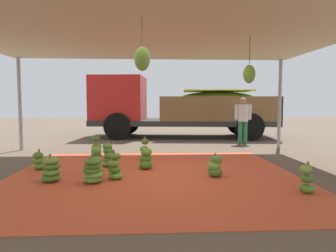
{
  "coord_description": "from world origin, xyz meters",
  "views": [
    {
      "loc": [
        -0.03,
        -5.47,
        1.35
      ],
      "look_at": [
        0.36,
        1.79,
        0.8
      ],
      "focal_mm": 31.95,
      "sensor_mm": 36.0,
      "label": 1
    }
  ],
  "objects": [
    {
      "name": "banana_bunch_4",
      "position": [
        -1.03,
        -0.45,
        0.21
      ],
      "size": [
        0.47,
        0.45,
        0.48
      ],
      "color": "#60932D",
      "rests_on": "tarp_orange"
    },
    {
      "name": "banana_bunch_1",
      "position": [
        -0.69,
        -0.21,
        0.22
      ],
      "size": [
        0.36,
        0.34,
        0.52
      ],
      "color": "#6B9E38",
      "rests_on": "tarp_orange"
    },
    {
      "name": "banana_bunch_2",
      "position": [
        -2.33,
        0.64,
        0.18
      ],
      "size": [
        0.35,
        0.34,
        0.41
      ],
      "color": "#518428",
      "rests_on": "tarp_orange"
    },
    {
      "name": "banana_bunch_7",
      "position": [
        -1.08,
        0.21,
        0.25
      ],
      "size": [
        0.29,
        0.29,
        0.56
      ],
      "color": "#6B9E38",
      "rests_on": "tarp_orange"
    },
    {
      "name": "tarp_orange",
      "position": [
        0.0,
        0.0,
        0.01
      ],
      "size": [
        5.33,
        4.94,
        0.01
      ],
      "primitive_type": "cube",
      "color": "#D1512D",
      "rests_on": "ground"
    },
    {
      "name": "tent_canopy",
      "position": [
        0.01,
        -0.09,
        2.63
      ],
      "size": [
        8.0,
        7.0,
        2.71
      ],
      "color": "#9EA0A5",
      "rests_on": "ground"
    },
    {
      "name": "banana_bunch_9",
      "position": [
        -0.16,
        0.58,
        0.21
      ],
      "size": [
        0.39,
        0.42,
        0.47
      ],
      "color": "#477523",
      "rests_on": "tarp_orange"
    },
    {
      "name": "banana_bunch_5",
      "position": [
        -1.77,
        -0.31,
        0.21
      ],
      "size": [
        0.44,
        0.44,
        0.48
      ],
      "color": "#477523",
      "rests_on": "tarp_orange"
    },
    {
      "name": "worker_0",
      "position": [
        2.98,
        4.24,
        0.9
      ],
      "size": [
        0.56,
        0.34,
        1.54
      ],
      "color": "#337A4C",
      "rests_on": "ground"
    },
    {
      "name": "banana_bunch_3",
      "position": [
        -0.2,
        1.6,
        0.24
      ],
      "size": [
        0.32,
        0.3,
        0.55
      ],
      "color": "#6B9E38",
      "rests_on": "tarp_orange"
    },
    {
      "name": "banana_bunch_0",
      "position": [
        -0.96,
        0.83,
        0.24
      ],
      "size": [
        0.36,
        0.34,
        0.55
      ],
      "color": "#6B9E38",
      "rests_on": "tarp_orange"
    },
    {
      "name": "banana_bunch_6",
      "position": [
        -1.42,
        1.97,
        0.26
      ],
      "size": [
        0.36,
        0.36,
        0.59
      ],
      "color": "#477523",
      "rests_on": "tarp_orange"
    },
    {
      "name": "banana_bunch_10",
      "position": [
        1.12,
        -0.13,
        0.2
      ],
      "size": [
        0.36,
        0.33,
        0.43
      ],
      "color": "#477523",
      "rests_on": "tarp_orange"
    },
    {
      "name": "banana_bunch_8",
      "position": [
        2.29,
        -1.19,
        0.2
      ],
      "size": [
        0.31,
        0.31,
        0.47
      ],
      "color": "#518428",
      "rests_on": "tarp_orange"
    },
    {
      "name": "ground_plane",
      "position": [
        0.0,
        3.0,
        0.0
      ],
      "size": [
        40.0,
        40.0,
        0.0
      ],
      "primitive_type": "plane",
      "color": "brown"
    },
    {
      "name": "cargo_truck_main",
      "position": [
        0.95,
        6.4,
        1.22
      ],
      "size": [
        7.29,
        2.94,
        2.4
      ],
      "color": "#2D2D2D",
      "rests_on": "ground"
    }
  ]
}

